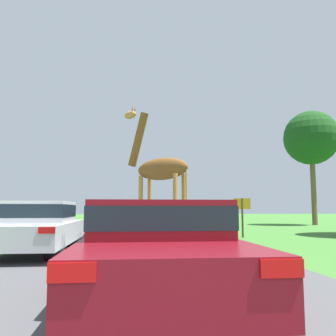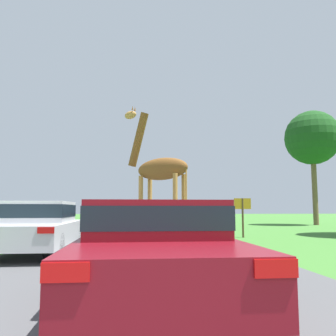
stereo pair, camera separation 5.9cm
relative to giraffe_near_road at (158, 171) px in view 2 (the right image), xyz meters
name	(u,v)px [view 2 (the right image)]	position (x,y,z in m)	size (l,w,h in m)	color
road	(131,223)	(-0.88, 17.50, -2.48)	(6.60, 120.00, 0.00)	#4C4C4F
giraffe_near_road	(158,171)	(0.00, 0.00, 0.00)	(2.36, 2.31, 5.01)	#B77F3D
car_lead_maroon	(153,245)	(-0.64, -7.35, -1.81)	(1.85, 4.66, 1.26)	maroon
car_queue_right	(157,216)	(0.78, 10.73, -1.81)	(1.72, 4.53, 1.22)	gray
car_queue_left	(111,214)	(-2.35, 15.31, -1.71)	(1.87, 4.30, 1.45)	silver
car_far_ahead	(37,225)	(-3.42, -2.40, -1.76)	(1.86, 4.67, 1.36)	silver
car_verge_right	(111,218)	(-1.75, 3.47, -1.74)	(1.72, 3.95, 1.39)	black
tree_left_edge	(312,138)	(12.42, 12.30, 3.87)	(3.99, 3.99, 8.39)	brown
sign_post	(243,210)	(3.64, 1.95, -1.37)	(0.70, 0.08, 1.59)	#4C3823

